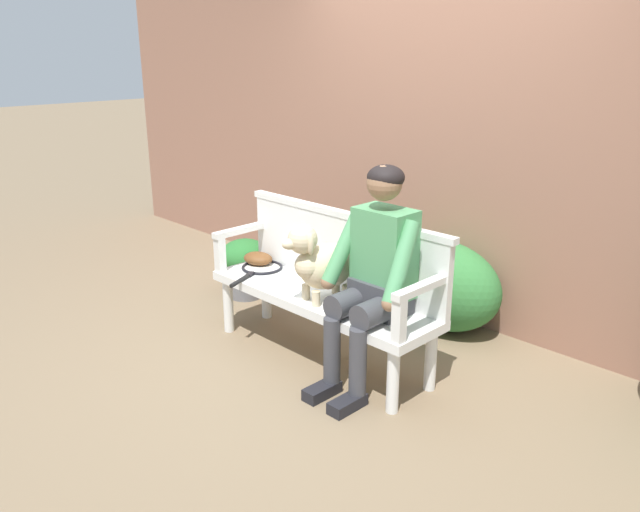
{
  "coord_description": "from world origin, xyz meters",
  "views": [
    {
      "loc": [
        2.65,
        -2.63,
        1.94
      ],
      "look_at": [
        0.0,
        0.0,
        0.7
      ],
      "focal_mm": 35.68,
      "sensor_mm": 36.0,
      "label": 1
    }
  ],
  "objects_px": {
    "dog_on_bench": "(320,262)",
    "baseball_glove": "(258,259)",
    "garden_bench": "(320,302)",
    "person_seated": "(375,270)",
    "tennis_racket": "(260,268)",
    "potted_plant": "(245,264)"
  },
  "relations": [
    {
      "from": "person_seated",
      "to": "potted_plant",
      "type": "height_order",
      "value": "person_seated"
    },
    {
      "from": "baseball_glove",
      "to": "potted_plant",
      "type": "height_order",
      "value": "baseball_glove"
    },
    {
      "from": "dog_on_bench",
      "to": "tennis_racket",
      "type": "height_order",
      "value": "dog_on_bench"
    },
    {
      "from": "dog_on_bench",
      "to": "tennis_racket",
      "type": "distance_m",
      "value": 0.74
    },
    {
      "from": "potted_plant",
      "to": "garden_bench",
      "type": "bearing_deg",
      "value": -15.48
    },
    {
      "from": "person_seated",
      "to": "potted_plant",
      "type": "relative_size",
      "value": 2.76
    },
    {
      "from": "tennis_racket",
      "to": "potted_plant",
      "type": "height_order",
      "value": "potted_plant"
    },
    {
      "from": "garden_bench",
      "to": "dog_on_bench",
      "type": "distance_m",
      "value": 0.33
    },
    {
      "from": "person_seated",
      "to": "baseball_glove",
      "type": "height_order",
      "value": "person_seated"
    },
    {
      "from": "garden_bench",
      "to": "baseball_glove",
      "type": "height_order",
      "value": "baseball_glove"
    },
    {
      "from": "dog_on_bench",
      "to": "potted_plant",
      "type": "height_order",
      "value": "dog_on_bench"
    },
    {
      "from": "person_seated",
      "to": "baseball_glove",
      "type": "bearing_deg",
      "value": 175.65
    },
    {
      "from": "dog_on_bench",
      "to": "baseball_glove",
      "type": "height_order",
      "value": "dog_on_bench"
    },
    {
      "from": "tennis_racket",
      "to": "baseball_glove",
      "type": "relative_size",
      "value": 2.63
    },
    {
      "from": "dog_on_bench",
      "to": "tennis_racket",
      "type": "xyz_separation_m",
      "value": [
        -0.69,
        0.1,
        -0.24
      ]
    },
    {
      "from": "garden_bench",
      "to": "dog_on_bench",
      "type": "bearing_deg",
      "value": -44.58
    },
    {
      "from": "garden_bench",
      "to": "potted_plant",
      "type": "xyz_separation_m",
      "value": [
        -1.18,
        0.33,
        -0.11
      ]
    },
    {
      "from": "garden_bench",
      "to": "tennis_racket",
      "type": "xyz_separation_m",
      "value": [
        -0.61,
        0.02,
        0.07
      ]
    },
    {
      "from": "tennis_racket",
      "to": "garden_bench",
      "type": "bearing_deg",
      "value": -1.8
    },
    {
      "from": "garden_bench",
      "to": "tennis_racket",
      "type": "distance_m",
      "value": 0.62
    },
    {
      "from": "dog_on_bench",
      "to": "tennis_racket",
      "type": "relative_size",
      "value": 0.86
    },
    {
      "from": "person_seated",
      "to": "tennis_racket",
      "type": "xyz_separation_m",
      "value": [
        -1.07,
        0.03,
        -0.26
      ]
    }
  ]
}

